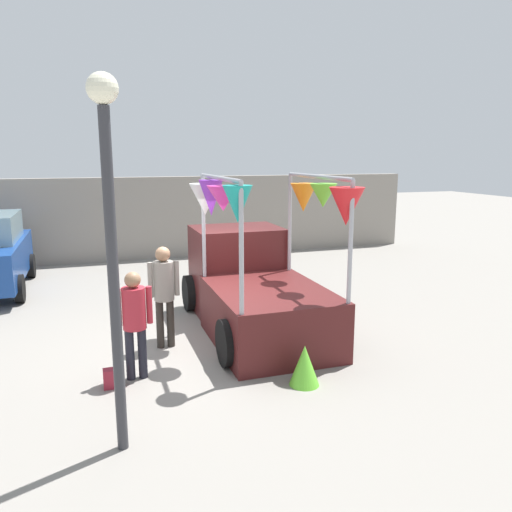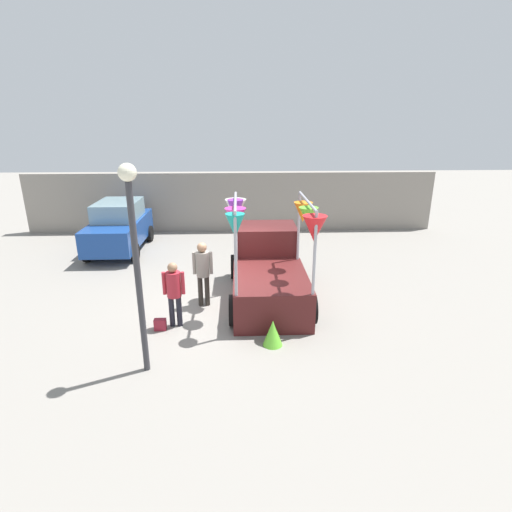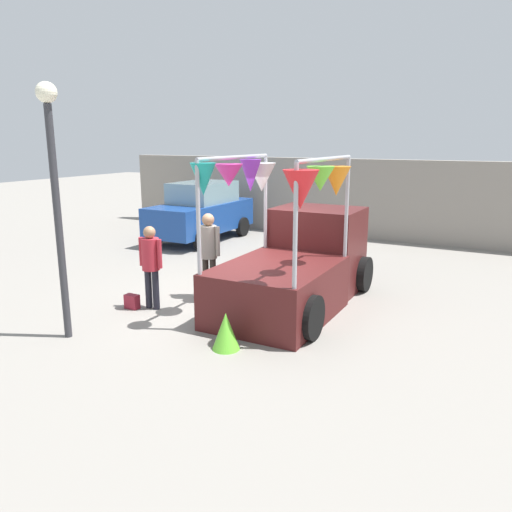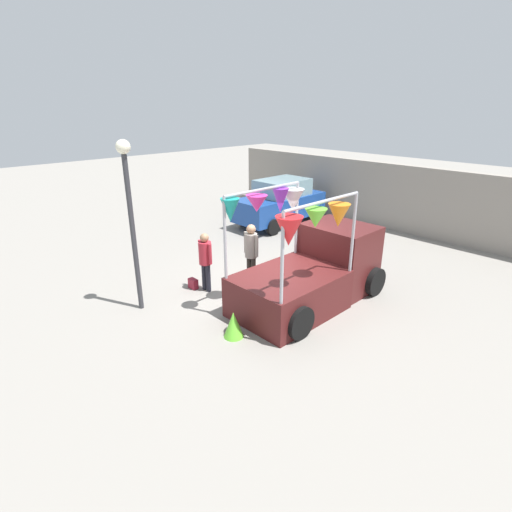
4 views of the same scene
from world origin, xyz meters
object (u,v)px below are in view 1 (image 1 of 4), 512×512
Objects in this scene: person_vendor at (164,287)px; handbag at (113,378)px; person_customer at (134,315)px; vendor_truck at (251,281)px; folded_kite_bundle_lime at (304,365)px; street_lamp at (110,217)px.

person_vendor is 1.87m from handbag.
handbag is (-0.35, -0.20, -0.84)m from person_customer.
folded_kite_bundle_lime is (-0.07, -2.70, -0.60)m from vendor_truck.
street_lamp is at bearing -162.81° from folded_kite_bundle_lime.
person_customer is at bearing -117.99° from person_vendor.
person_customer is at bearing 156.51° from folded_kite_bundle_lime.
handbag is (-0.94, -1.32, -0.94)m from person_vendor.
person_customer is 0.40× the size of street_lamp.
handbag is at bearing -125.62° from person_vendor.
folded_kite_bundle_lime is at bearing -23.49° from person_customer.
person_vendor is at bearing 62.01° from person_customer.
street_lamp is at bearing -107.52° from person_vendor.
street_lamp is 6.80× the size of folded_kite_bundle_lime.
folded_kite_bundle_lime is (2.63, -0.79, 0.16)m from handbag.
street_lamp reaches higher than person_customer.
vendor_truck is at bearing 35.34° from handbag.
person_customer is 0.93m from handbag.
person_vendor is at bearing 54.38° from handbag.
vendor_truck is 1.86m from person_vendor.
person_vendor reaches higher than person_customer.
folded_kite_bundle_lime is (1.68, -2.11, -0.78)m from person_vendor.
vendor_truck is 2.77m from folded_kite_bundle_lime.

